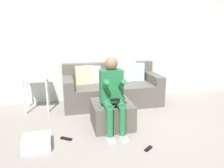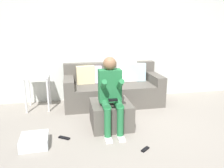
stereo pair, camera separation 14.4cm
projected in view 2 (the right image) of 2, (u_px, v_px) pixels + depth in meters
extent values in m
plane|color=gray|center=(147.00, 134.00, 3.46)|extent=(8.29, 8.29, 0.00)
cube|color=silver|center=(120.00, 44.00, 5.03)|extent=(6.38, 0.10, 2.54)
cube|color=#59544C|center=(113.00, 94.00, 4.78)|extent=(2.07, 0.91, 0.45)
cube|color=#59544C|center=(110.00, 71.00, 5.01)|extent=(2.07, 0.19, 0.42)
cube|color=#59544C|center=(69.00, 82.00, 4.52)|extent=(0.20, 0.91, 0.19)
cube|color=#59544C|center=(154.00, 78.00, 4.87)|extent=(0.20, 0.91, 0.19)
cube|color=beige|center=(86.00, 75.00, 4.73)|extent=(0.40, 0.19, 0.39)
cube|color=silver|center=(93.00, 75.00, 4.78)|extent=(0.38, 0.15, 0.38)
cube|color=silver|center=(136.00, 72.00, 4.96)|extent=(0.41, 0.18, 0.41)
cube|color=white|center=(126.00, 72.00, 4.91)|extent=(0.45, 0.17, 0.46)
cube|color=#59544C|center=(111.00, 114.00, 3.72)|extent=(0.66, 0.69, 0.42)
cube|color=#26723F|center=(110.00, 85.00, 3.49)|extent=(0.36, 0.20, 0.52)
sphere|color=#8C6647|center=(110.00, 64.00, 3.41)|extent=(0.21, 0.21, 0.21)
cylinder|color=#26723F|center=(106.00, 105.00, 3.38)|extent=(0.12, 0.34, 0.12)
cylinder|color=#26723F|center=(108.00, 123.00, 3.28)|extent=(0.10, 0.10, 0.45)
cube|color=white|center=(108.00, 139.00, 3.28)|extent=(0.10, 0.22, 0.03)
cylinder|color=#26723F|center=(103.00, 86.00, 3.35)|extent=(0.08, 0.33, 0.27)
cylinder|color=#26723F|center=(118.00, 104.00, 3.42)|extent=(0.12, 0.34, 0.12)
cylinder|color=#26723F|center=(120.00, 122.00, 3.31)|extent=(0.10, 0.10, 0.45)
cube|color=white|center=(121.00, 138.00, 3.32)|extent=(0.10, 0.22, 0.03)
cylinder|color=#26723F|center=(119.00, 86.00, 3.39)|extent=(0.08, 0.35, 0.28)
cube|color=black|center=(113.00, 100.00, 3.29)|extent=(0.14, 0.06, 0.03)
cube|color=silver|center=(34.00, 141.00, 3.11)|extent=(0.40, 0.41, 0.15)
cube|color=white|center=(37.00, 76.00, 4.40)|extent=(0.48, 0.52, 0.03)
cylinder|color=white|center=(25.00, 97.00, 4.23)|extent=(0.04, 0.04, 0.67)
cylinder|color=white|center=(48.00, 96.00, 4.31)|extent=(0.04, 0.04, 0.67)
cylinder|color=white|center=(29.00, 90.00, 4.66)|extent=(0.04, 0.04, 0.67)
cylinder|color=white|center=(50.00, 89.00, 4.74)|extent=(0.04, 0.04, 0.67)
cube|color=black|center=(145.00, 149.00, 3.02)|extent=(0.15, 0.13, 0.02)
cube|color=black|center=(64.00, 138.00, 3.33)|extent=(0.18, 0.15, 0.02)
cube|color=black|center=(30.00, 141.00, 3.25)|extent=(0.18, 0.13, 0.02)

